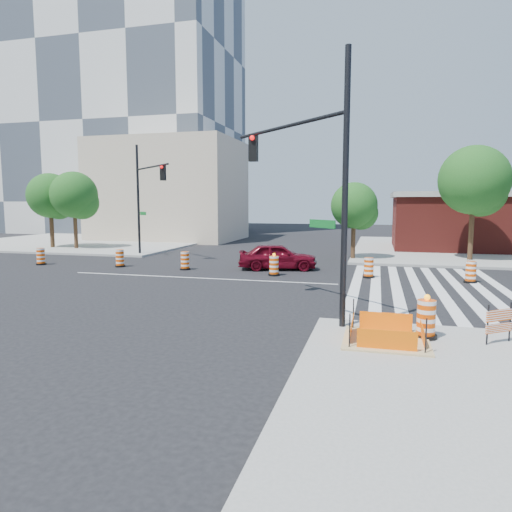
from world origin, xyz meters
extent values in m
plane|color=black|center=(0.00, 0.00, 0.00)|extent=(120.00, 120.00, 0.00)
cube|color=gray|center=(18.00, 18.00, 0.07)|extent=(22.00, 22.00, 0.15)
cube|color=gray|center=(-18.00, 18.00, 0.07)|extent=(22.00, 22.00, 0.15)
cube|color=silver|center=(7.80, 0.00, 0.01)|extent=(0.45, 13.50, 0.01)
cube|color=silver|center=(8.70, 0.00, 0.01)|extent=(0.45, 13.50, 0.01)
cube|color=silver|center=(9.60, 0.00, 0.01)|extent=(0.45, 13.50, 0.01)
cube|color=silver|center=(10.50, 0.00, 0.01)|extent=(0.45, 13.50, 0.01)
cube|color=silver|center=(11.40, 0.00, 0.01)|extent=(0.45, 13.50, 0.01)
cube|color=silver|center=(12.30, 0.00, 0.01)|extent=(0.45, 13.50, 0.01)
cube|color=silver|center=(13.20, 0.00, 0.01)|extent=(0.45, 13.50, 0.01)
cube|color=silver|center=(14.10, 0.00, 0.01)|extent=(0.45, 13.50, 0.01)
cube|color=silver|center=(0.00, 0.00, 0.01)|extent=(14.00, 0.12, 0.01)
cube|color=tan|center=(9.00, -9.00, 0.17)|extent=(2.20, 2.20, 0.05)
cube|color=#FF6405|center=(9.00, -9.90, 0.43)|extent=(1.44, 0.02, 0.55)
cube|color=#FF6405|center=(9.00, -8.10, 0.43)|extent=(1.44, 0.02, 0.55)
cube|color=#FF6405|center=(8.10, -9.00, 0.43)|extent=(0.02, 1.44, 0.55)
cube|color=#FF6405|center=(9.90, -9.00, 0.43)|extent=(0.02, 1.44, 0.55)
cylinder|color=black|center=(8.10, -9.90, 0.60)|extent=(0.04, 0.04, 0.90)
cylinder|color=black|center=(9.90, -9.90, 0.60)|extent=(0.04, 0.04, 0.90)
cylinder|color=black|center=(8.10, -8.10, 0.60)|extent=(0.04, 0.04, 0.90)
cylinder|color=black|center=(9.90, -8.10, 0.60)|extent=(0.04, 0.04, 0.90)
cube|color=silver|center=(-24.00, 34.00, 22.50)|extent=(28.00, 18.00, 45.00)
cube|color=maroon|center=(18.00, 18.00, 2.10)|extent=(16.00, 8.00, 4.20)
cube|color=gray|center=(18.00, 18.00, 4.40)|extent=(16.50, 8.50, 0.40)
cube|color=#C0AB93|center=(-12.00, 22.00, 5.00)|extent=(14.00, 10.00, 10.00)
imported|color=#590715|center=(3.26, 3.94, 0.75)|extent=(4.72, 2.78, 1.51)
cylinder|color=black|center=(7.77, -7.82, 4.14)|extent=(0.18, 0.18, 7.98)
cylinder|color=black|center=(5.60, -5.75, 6.34)|extent=(4.42, 4.22, 0.12)
cube|color=black|center=(4.08, -4.31, 5.84)|extent=(0.32, 0.28, 1.00)
sphere|color=#FF0C0C|center=(4.08, -4.49, 6.19)|extent=(0.18, 0.18, 0.18)
cube|color=#0C591E|center=(7.05, -7.13, 3.14)|extent=(0.89, 0.86, 0.25)
cylinder|color=black|center=(-7.91, 8.35, 4.00)|extent=(0.17, 0.17, 7.70)
cylinder|color=black|center=(-5.78, 6.40, 6.12)|extent=(4.34, 3.98, 0.12)
cube|color=black|center=(-4.29, 5.04, 5.63)|extent=(0.31, 0.27, 0.96)
sphere|color=#FF0C0C|center=(-4.29, 4.86, 5.97)|extent=(0.17, 0.17, 0.17)
cube|color=#0C591E|center=(-7.20, 7.70, 3.04)|extent=(0.88, 0.81, 0.24)
cylinder|color=black|center=(10.04, -8.45, 0.20)|extent=(0.61, 0.61, 0.10)
cylinder|color=#DE4804|center=(10.04, -8.45, 0.71)|extent=(0.49, 0.49, 0.97)
sphere|color=#FF990C|center=(10.04, -8.45, 1.27)|extent=(0.16, 0.16, 0.16)
cube|color=#DE4804|center=(11.83, -8.43, 0.89)|extent=(0.74, 0.57, 0.29)
cube|color=#DE4804|center=(11.83, -8.43, 0.55)|extent=(0.74, 0.57, 0.23)
cylinder|color=black|center=(11.51, -8.67, 0.68)|extent=(0.04, 0.04, 1.05)
cylinder|color=black|center=(12.15, -8.19, 0.68)|extent=(0.04, 0.04, 1.05)
cylinder|color=#382314|center=(-17.09, 10.54, 1.93)|extent=(0.34, 0.34, 3.87)
sphere|color=#144616|center=(-17.09, 10.54, 4.35)|extent=(3.62, 3.62, 3.62)
sphere|color=#144616|center=(-16.57, 10.85, 3.74)|extent=(2.66, 2.66, 2.66)
sphere|color=#144616|center=(-17.51, 10.33, 3.99)|extent=(2.42, 2.42, 2.42)
cylinder|color=#382314|center=(-14.67, 10.30, 1.96)|extent=(0.30, 0.30, 3.91)
sphere|color=#144616|center=(-14.67, 10.30, 4.40)|extent=(3.67, 3.67, 3.67)
sphere|color=#144616|center=(-14.19, 10.59, 3.79)|extent=(2.69, 2.69, 2.69)
sphere|color=#144616|center=(-15.05, 10.11, 4.03)|extent=(2.45, 2.45, 2.45)
cylinder|color=#382314|center=(7.19, 9.23, 1.60)|extent=(0.29, 0.29, 3.21)
sphere|color=#144616|center=(7.19, 9.23, 3.61)|extent=(3.01, 3.01, 3.01)
sphere|color=#144616|center=(7.63, 9.50, 3.11)|extent=(2.20, 2.20, 2.20)
sphere|color=#144616|center=(6.83, 9.05, 3.31)|extent=(2.00, 2.00, 2.00)
cylinder|color=#382314|center=(14.49, 10.39, 2.31)|extent=(0.31, 0.31, 4.62)
sphere|color=#144616|center=(14.49, 10.39, 5.20)|extent=(4.33, 4.33, 4.33)
sphere|color=#144616|center=(14.97, 10.67, 4.48)|extent=(3.18, 3.18, 3.18)
sphere|color=#144616|center=(14.11, 10.20, 4.77)|extent=(2.89, 2.89, 2.89)
cylinder|color=black|center=(-11.17, 2.14, 0.05)|extent=(0.60, 0.60, 0.10)
cylinder|color=#DE4804|center=(-11.17, 2.14, 0.55)|extent=(0.48, 0.48, 0.95)
cylinder|color=black|center=(-6.00, 2.58, 0.05)|extent=(0.60, 0.60, 0.10)
cylinder|color=#DE4804|center=(-6.00, 2.58, 0.55)|extent=(0.48, 0.48, 0.95)
cylinder|color=black|center=(-1.78, 2.48, 0.05)|extent=(0.60, 0.60, 0.10)
cylinder|color=#DE4804|center=(-1.78, 2.48, 0.55)|extent=(0.48, 0.48, 0.95)
cylinder|color=black|center=(3.55, 1.75, 0.05)|extent=(0.60, 0.60, 0.10)
cylinder|color=#DE4804|center=(3.55, 1.75, 0.55)|extent=(0.48, 0.48, 0.95)
sphere|color=#FF990C|center=(3.55, 1.75, 1.10)|extent=(0.16, 0.16, 0.16)
cylinder|color=black|center=(8.33, 2.32, 0.05)|extent=(0.60, 0.60, 0.10)
cylinder|color=#DE4804|center=(8.33, 2.32, 0.55)|extent=(0.48, 0.48, 0.95)
cylinder|color=black|center=(13.05, 2.08, 0.05)|extent=(0.60, 0.60, 0.10)
cylinder|color=#DE4804|center=(13.05, 2.08, 0.55)|extent=(0.48, 0.48, 0.95)
camera|label=1|loc=(8.69, -21.22, 3.80)|focal=32.00mm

